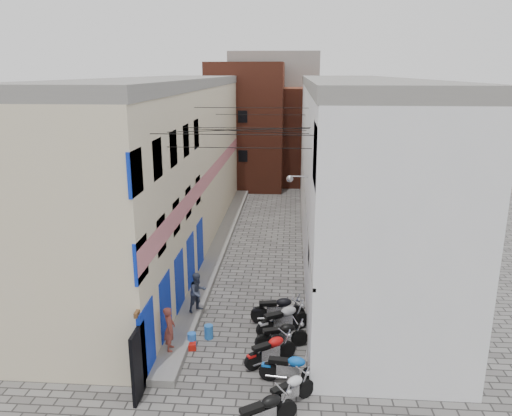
% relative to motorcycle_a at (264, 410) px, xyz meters
% --- Properties ---
extents(ground, '(90.00, 90.00, 0.00)m').
position_rel_motorcycle_a_xyz_m(ground, '(-1.24, 1.58, -0.59)').
color(ground, '#555250').
rests_on(ground, ground).
extents(plinth, '(0.90, 26.00, 0.25)m').
position_rel_motorcycle_a_xyz_m(plinth, '(-3.29, 14.58, -0.47)').
color(plinth, gray).
rests_on(plinth, ground).
extents(building_left, '(5.10, 27.00, 9.00)m').
position_rel_motorcycle_a_xyz_m(building_left, '(-6.22, 14.52, 3.91)').
color(building_left, beige).
rests_on(building_left, ground).
extents(building_right, '(5.94, 26.00, 9.00)m').
position_rel_motorcycle_a_xyz_m(building_right, '(3.76, 14.57, 3.91)').
color(building_right, silver).
rests_on(building_right, ground).
extents(building_far_brick_left, '(6.00, 6.00, 10.00)m').
position_rel_motorcycle_a_xyz_m(building_far_brick_left, '(-3.24, 29.58, 4.41)').
color(building_far_brick_left, brown).
rests_on(building_far_brick_left, ground).
extents(building_far_brick_right, '(5.00, 6.00, 8.00)m').
position_rel_motorcycle_a_xyz_m(building_far_brick_right, '(1.76, 31.58, 3.41)').
color(building_far_brick_right, brown).
rests_on(building_far_brick_right, ground).
extents(building_far_concrete, '(8.00, 5.00, 11.00)m').
position_rel_motorcycle_a_xyz_m(building_far_concrete, '(-1.24, 35.58, 4.91)').
color(building_far_concrete, gray).
rests_on(building_far_concrete, ground).
extents(far_shopfront, '(2.00, 0.30, 2.40)m').
position_rel_motorcycle_a_xyz_m(far_shopfront, '(-1.24, 26.78, 0.61)').
color(far_shopfront, black).
rests_on(far_shopfront, ground).
extents(overhead_wires, '(5.80, 13.02, 1.32)m').
position_rel_motorcycle_a_xyz_m(overhead_wires, '(-1.24, 9.22, 6.53)').
color(overhead_wires, black).
rests_on(overhead_wires, ground).
extents(motorcycle_a, '(2.06, 1.66, 1.18)m').
position_rel_motorcycle_a_xyz_m(motorcycle_a, '(0.00, 0.00, 0.00)').
color(motorcycle_a, black).
rests_on(motorcycle_a, ground).
extents(motorcycle_b, '(1.77, 1.62, 1.06)m').
position_rel_motorcycle_a_xyz_m(motorcycle_b, '(0.66, 1.05, -0.06)').
color(motorcycle_b, silver).
rests_on(motorcycle_b, ground).
extents(motorcycle_c, '(1.99, 0.84, 1.12)m').
position_rel_motorcycle_a_xyz_m(motorcycle_c, '(0.66, 2.15, -0.03)').
color(motorcycle_c, blue).
rests_on(motorcycle_c, ground).
extents(motorcycle_d, '(1.93, 1.61, 1.12)m').
position_rel_motorcycle_a_xyz_m(motorcycle_d, '(0.03, 3.13, -0.03)').
color(motorcycle_d, red).
rests_on(motorcycle_d, ground).
extents(motorcycle_e, '(2.01, 1.15, 1.11)m').
position_rel_motorcycle_a_xyz_m(motorcycle_e, '(0.36, 4.13, -0.04)').
color(motorcycle_e, black).
rests_on(motorcycle_e, ground).
extents(motorcycle_f, '(2.20, 1.69, 1.25)m').
position_rel_motorcycle_a_xyz_m(motorcycle_f, '(0.39, 5.16, 0.03)').
color(motorcycle_f, '#A8A8AD').
rests_on(motorcycle_f, ground).
extents(motorcycle_g, '(2.18, 0.96, 1.22)m').
position_rel_motorcycle_a_xyz_m(motorcycle_g, '(0.18, 5.98, 0.02)').
color(motorcycle_g, black).
rests_on(motorcycle_g, ground).
extents(person_a, '(0.43, 0.60, 1.55)m').
position_rel_motorcycle_a_xyz_m(person_a, '(-3.38, 3.35, 0.43)').
color(person_a, brown).
rests_on(person_a, plinth).
extents(person_b, '(0.97, 0.97, 1.59)m').
position_rel_motorcycle_a_xyz_m(person_b, '(-2.96, 6.21, 0.45)').
color(person_b, '#384055').
rests_on(person_b, plinth).
extents(water_jug_near, '(0.33, 0.33, 0.48)m').
position_rel_motorcycle_a_xyz_m(water_jug_near, '(-2.79, 4.05, -0.35)').
color(water_jug_near, blue).
rests_on(water_jug_near, ground).
extents(water_jug_far, '(0.41, 0.41, 0.51)m').
position_rel_motorcycle_a_xyz_m(water_jug_far, '(-2.28, 4.60, -0.34)').
color(water_jug_far, blue).
rests_on(water_jug_far, ground).
extents(red_crate, '(0.42, 0.35, 0.23)m').
position_rel_motorcycle_a_xyz_m(red_crate, '(-2.79, 3.80, -0.48)').
color(red_crate, red).
rests_on(red_crate, ground).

